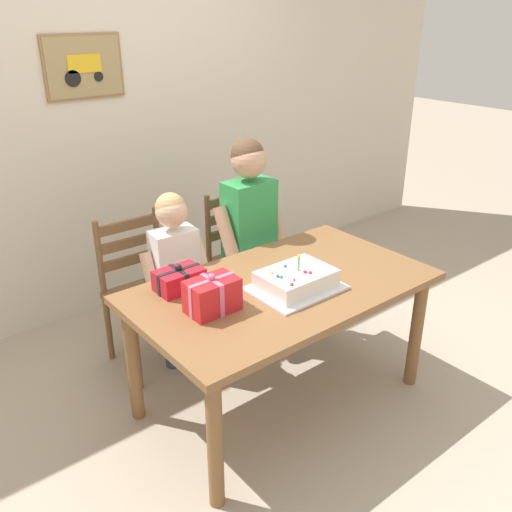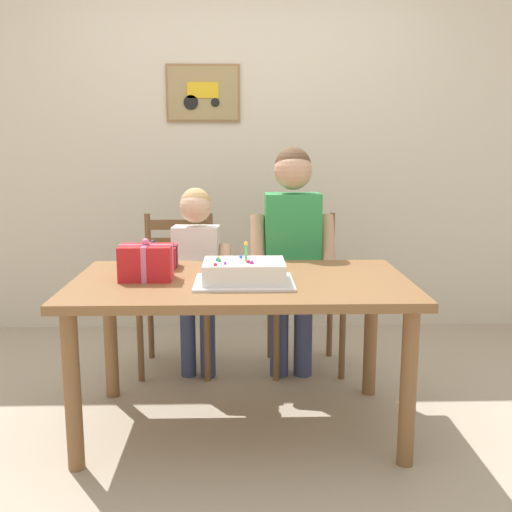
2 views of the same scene
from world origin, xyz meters
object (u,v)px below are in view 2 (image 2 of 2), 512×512
Objects in this scene: chair_right at (305,291)px; child_older at (293,240)px; dining_table at (242,298)px; chair_left at (178,292)px; child_younger at (197,264)px; gift_box_red_large at (147,263)px; birthday_cake at (245,273)px; gift_box_beside_cake at (154,257)px.

chair_right is 0.38m from child_older.
dining_table is at bearing -114.31° from child_older.
chair_left is 0.29m from child_younger.
chair_right is 0.68m from child_younger.
dining_table is 0.91m from chair_right.
gift_box_red_large is 0.26× the size of chair_left.
chair_left is (-0.38, 0.81, -0.17)m from dining_table.
birthday_cake is at bearing -10.60° from gift_box_red_large.
chair_left is (-0.39, 0.89, -0.31)m from birthday_cake.
gift_box_red_large reaches higher than dining_table.
gift_box_red_large is at bearing -138.23° from child_older.
gift_box_beside_cake is at bearing -117.41° from child_younger.
birthday_cake is at bearing -38.94° from gift_box_beside_cake.
child_younger is at bearing -51.75° from chair_left.
birthday_cake is 0.46m from gift_box_red_large.
child_younger is (0.19, 0.36, -0.11)m from gift_box_beside_cake.
child_older reaches higher than gift_box_red_large.
chair_left is at bearing 180.00° from chair_right.
chair_right is (0.82, 0.53, -0.31)m from gift_box_beside_cake.
dining_table is 0.47m from gift_box_red_large.
child_older reaches higher than dining_table.
chair_right reaches higher than gift_box_beside_cake.
birthday_cake is 0.48× the size of chair_left.
birthday_cake is 1.80× the size of gift_box_red_large.
child_younger reaches higher than chair_left.
chair_right is at bearing 61.57° from child_older.
dining_table is 1.17× the size of child_older.
birthday_cake is at bearing -70.00° from child_younger.
gift_box_beside_cake is (-0.44, 0.28, 0.14)m from dining_table.
gift_box_beside_cake is 0.82m from child_older.
child_older reaches higher than birthday_cake.
child_younger reaches higher than chair_right.
child_older is at bearing -118.43° from chair_right.
dining_table is 1.41× the size of child_younger.
chair_left is at bearing 115.26° from dining_table.
child_younger is (0.13, -0.16, 0.20)m from chair_left.
chair_right is 0.70× the size of child_older.
gift_box_beside_cake is at bearing -96.48° from chair_left.
birthday_cake is 1.02m from chair_left.
child_older is 1.20× the size of child_younger.
chair_right is 0.84× the size of child_younger.
gift_box_red_large is (-0.45, 0.08, 0.03)m from birthday_cake.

